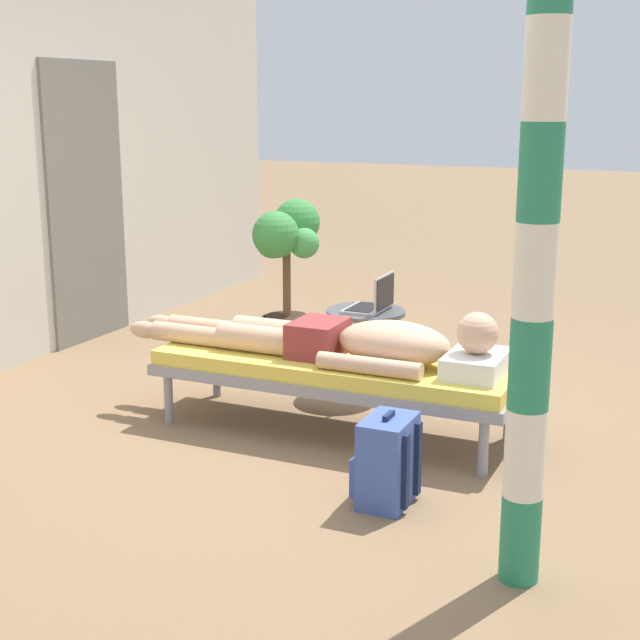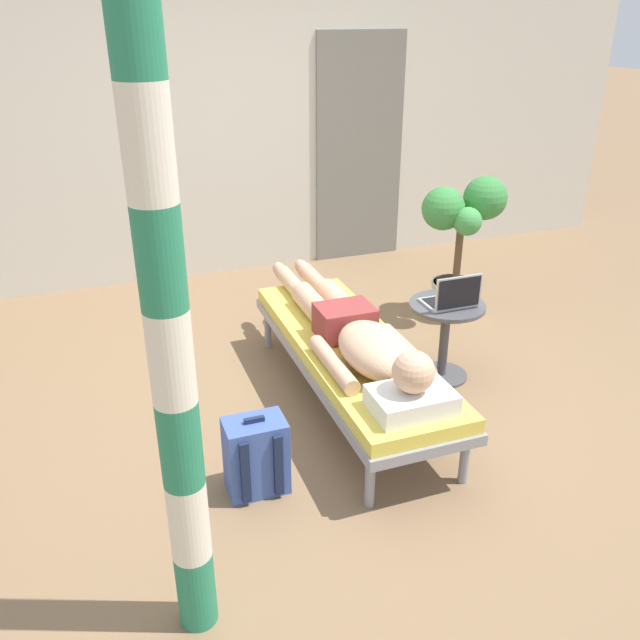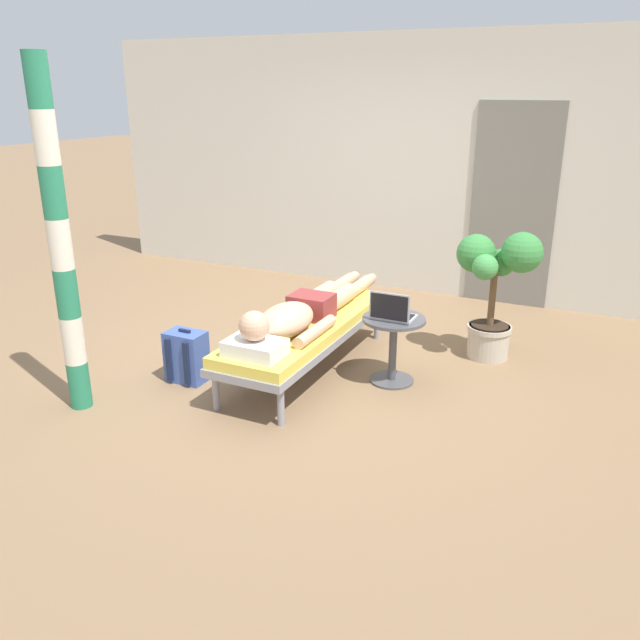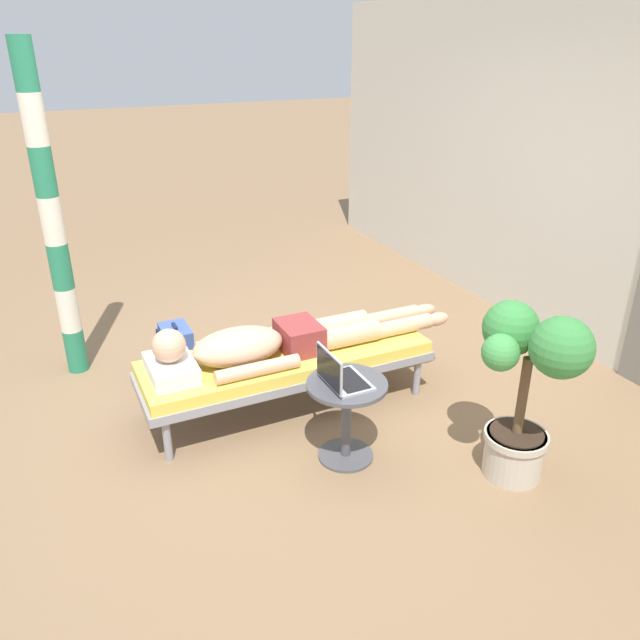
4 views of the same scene
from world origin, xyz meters
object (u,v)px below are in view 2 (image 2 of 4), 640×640
object	(u,v)px
lounge_chair	(350,353)
porch_post	(171,357)
person_reclining	(357,334)
potted_plant	(461,235)
laptop	(452,298)
backpack	(256,456)
side_table	(445,328)

from	to	relation	value
lounge_chair	porch_post	size ratio (longest dim) A/B	0.84
person_reclining	porch_post	size ratio (longest dim) A/B	0.92
person_reclining	potted_plant	size ratio (longest dim) A/B	2.00
potted_plant	porch_post	distance (m)	3.31
laptop	backpack	distance (m)	1.61
lounge_chair	laptop	world-z (taller)	laptop
person_reclining	potted_plant	world-z (taller)	potted_plant
side_table	potted_plant	bearing A→B (deg)	54.87
backpack	porch_post	bearing A→B (deg)	-121.73
laptop	potted_plant	distance (m)	1.04
person_reclining	porch_post	xyz separation A→B (m)	(-1.17, -1.17, 0.67)
lounge_chair	side_table	distance (m)	0.70
side_table	laptop	size ratio (longest dim) A/B	1.69
person_reclining	porch_post	world-z (taller)	porch_post
side_table	porch_post	xyz separation A→B (m)	(-1.86, -1.36, 0.83)
person_reclining	laptop	bearing A→B (deg)	11.37
laptop	backpack	xyz separation A→B (m)	(-1.44, -0.62, -0.39)
lounge_chair	side_table	bearing A→B (deg)	7.80
backpack	laptop	bearing A→B (deg)	23.41
person_reclining	backpack	world-z (taller)	person_reclining
backpack	porch_post	world-z (taller)	porch_post
person_reclining	laptop	size ratio (longest dim) A/B	7.00
porch_post	laptop	bearing A→B (deg)	35.14
backpack	porch_post	size ratio (longest dim) A/B	0.18
laptop	potted_plant	bearing A→B (deg)	56.49
side_table	porch_post	bearing A→B (deg)	-143.82
backpack	potted_plant	distance (m)	2.55
lounge_chair	laptop	xyz separation A→B (m)	(0.70, 0.04, 0.24)
porch_post	potted_plant	bearing A→B (deg)	41.79
porch_post	person_reclining	bearing A→B (deg)	45.09
backpack	person_reclining	bearing A→B (deg)	33.05
person_reclining	potted_plant	distance (m)	1.63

